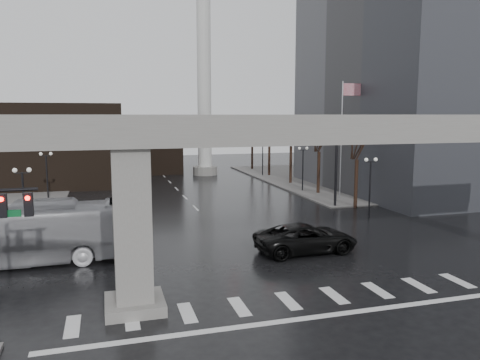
# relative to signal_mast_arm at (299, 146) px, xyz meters

# --- Properties ---
(ground) EXTENTS (160.00, 160.00, 0.00)m
(ground) POSITION_rel_signal_mast_arm_xyz_m (-8.99, -18.80, -5.83)
(ground) COLOR black
(ground) RESTS_ON ground
(sidewalk_ne) EXTENTS (28.00, 36.00, 0.15)m
(sidewalk_ne) POSITION_rel_signal_mast_arm_xyz_m (17.01, 17.20, -5.75)
(sidewalk_ne) COLOR #63605F
(sidewalk_ne) RESTS_ON ground
(elevated_guideway) EXTENTS (48.00, 2.60, 8.70)m
(elevated_guideway) POSITION_rel_signal_mast_arm_xyz_m (-7.73, -18.80, 1.05)
(elevated_guideway) COLOR gray
(elevated_guideway) RESTS_ON ground
(office_tower) EXTENTS (22.00, 26.00, 42.00)m
(office_tower) POSITION_rel_signal_mast_arm_xyz_m (19.01, 7.20, 15.17)
(office_tower) COLOR slate
(office_tower) RESTS_ON ground
(building_far_left) EXTENTS (16.00, 14.00, 10.00)m
(building_far_left) POSITION_rel_signal_mast_arm_xyz_m (-22.99, 23.20, -0.83)
(building_far_left) COLOR black
(building_far_left) RESTS_ON ground
(building_far_mid) EXTENTS (10.00, 10.00, 8.00)m
(building_far_mid) POSITION_rel_signal_mast_arm_xyz_m (-10.99, 33.20, -1.83)
(building_far_mid) COLOR black
(building_far_mid) RESTS_ON ground
(smokestack) EXTENTS (3.60, 3.60, 30.00)m
(smokestack) POSITION_rel_signal_mast_arm_xyz_m (-2.99, 27.20, 7.52)
(smokestack) COLOR silver
(smokestack) RESTS_ON ground
(signal_mast_arm) EXTENTS (12.12, 0.43, 8.00)m
(signal_mast_arm) POSITION_rel_signal_mast_arm_xyz_m (0.00, 0.00, 0.00)
(signal_mast_arm) COLOR black
(signal_mast_arm) RESTS_ON ground
(signal_left_pole) EXTENTS (2.30, 0.30, 6.00)m
(signal_left_pole) POSITION_rel_signal_mast_arm_xyz_m (-21.24, -18.30, -1.76)
(signal_left_pole) COLOR black
(signal_left_pole) RESTS_ON ground
(flagpole_assembly) EXTENTS (2.06, 0.12, 12.00)m
(flagpole_assembly) POSITION_rel_signal_mast_arm_xyz_m (6.30, 3.20, 1.70)
(flagpole_assembly) COLOR silver
(flagpole_assembly) RESTS_ON ground
(lamp_right_0) EXTENTS (1.22, 0.32, 5.11)m
(lamp_right_0) POSITION_rel_signal_mast_arm_xyz_m (4.51, -4.80, -2.36)
(lamp_right_0) COLOR black
(lamp_right_0) RESTS_ON ground
(lamp_right_1) EXTENTS (1.22, 0.32, 5.11)m
(lamp_right_1) POSITION_rel_signal_mast_arm_xyz_m (4.51, 9.20, -2.36)
(lamp_right_1) COLOR black
(lamp_right_1) RESTS_ON ground
(lamp_right_2) EXTENTS (1.22, 0.32, 5.11)m
(lamp_right_2) POSITION_rel_signal_mast_arm_xyz_m (4.51, 23.20, -2.36)
(lamp_right_2) COLOR black
(lamp_right_2) RESTS_ON ground
(lamp_left_0) EXTENTS (1.22, 0.32, 5.11)m
(lamp_left_0) POSITION_rel_signal_mast_arm_xyz_m (-22.49, -4.80, -2.36)
(lamp_left_0) COLOR black
(lamp_left_0) RESTS_ON ground
(lamp_left_1) EXTENTS (1.22, 0.32, 5.11)m
(lamp_left_1) POSITION_rel_signal_mast_arm_xyz_m (-22.49, 9.20, -2.36)
(lamp_left_1) COLOR black
(lamp_left_1) RESTS_ON ground
(lamp_left_2) EXTENTS (1.22, 0.32, 5.11)m
(lamp_left_2) POSITION_rel_signal_mast_arm_xyz_m (-22.49, 23.20, -2.36)
(lamp_left_2) COLOR black
(lamp_left_2) RESTS_ON ground
(tree_right_0) EXTENTS (1.09, 1.58, 7.50)m
(tree_right_0) POSITION_rel_signal_mast_arm_xyz_m (5.54, -0.78, -3.04)
(tree_right_0) COLOR black
(tree_right_0) RESTS_ON ground
(tree_right_1) EXTENTS (1.09, 1.61, 7.67)m
(tree_right_1) POSITION_rel_signal_mast_arm_xyz_m (5.54, 7.22, -2.98)
(tree_right_1) COLOR black
(tree_right_1) RESTS_ON ground
(tree_right_2) EXTENTS (1.10, 1.63, 7.85)m
(tree_right_2) POSITION_rel_signal_mast_arm_xyz_m (5.54, 15.22, -2.91)
(tree_right_2) COLOR black
(tree_right_2) RESTS_ON ground
(tree_right_3) EXTENTS (1.11, 1.66, 8.02)m
(tree_right_3) POSITION_rel_signal_mast_arm_xyz_m (5.54, 23.22, -2.85)
(tree_right_3) COLOR black
(tree_right_3) RESTS_ON ground
(tree_right_4) EXTENTS (1.12, 1.69, 8.19)m
(tree_right_4) POSITION_rel_signal_mast_arm_xyz_m (5.54, 31.22, -2.79)
(tree_right_4) COLOR black
(tree_right_4) RESTS_ON ground
(pickup_truck) EXTENTS (6.68, 3.24, 1.83)m
(pickup_truck) POSITION_rel_signal_mast_arm_xyz_m (-4.91, -12.74, -4.91)
(pickup_truck) COLOR black
(pickup_truck) RESTS_ON ground
(city_bus) EXTENTS (13.18, 3.34, 3.65)m
(city_bus) POSITION_rel_signal_mast_arm_xyz_m (-21.90, -10.37, -4.00)
(city_bus) COLOR #AEAEB3
(city_bus) RESTS_ON ground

